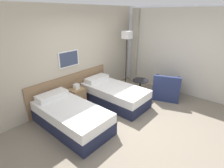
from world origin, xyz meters
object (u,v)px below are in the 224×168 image
(bed_near_door, at_px, (71,117))
(floor_lamp, at_px, (127,40))
(side_table, at_px, (140,85))
(nightstand, at_px, (77,96))
(armchair, at_px, (166,89))
(bed_near_window, at_px, (114,94))

(bed_near_door, height_order, floor_lamp, floor_lamp)
(floor_lamp, xyz_separation_m, side_table, (-0.36, -0.83, -1.28))
(nightstand, bearing_deg, side_table, -32.49)
(bed_near_door, height_order, armchair, armchair)
(bed_near_window, xyz_separation_m, side_table, (0.89, -0.33, 0.11))
(bed_near_door, xyz_separation_m, floor_lamp, (2.80, 0.50, 1.39))
(side_table, xyz_separation_m, armchair, (0.45, -0.67, -0.11))
(bed_near_window, height_order, floor_lamp, floor_lamp)
(armchair, bearing_deg, floor_lamp, -17.18)
(bed_near_window, height_order, side_table, bed_near_window)
(bed_near_door, relative_size, side_table, 3.54)
(armchair, bearing_deg, bed_near_door, 50.20)
(nightstand, bearing_deg, bed_near_window, -43.20)
(side_table, height_order, armchair, armchair)
(bed_near_door, xyz_separation_m, bed_near_window, (1.55, 0.00, 0.00))
(bed_near_window, bearing_deg, floor_lamp, 22.04)
(side_table, bearing_deg, nightstand, 147.51)
(bed_near_door, bearing_deg, bed_near_window, 0.00)
(nightstand, bearing_deg, armchair, -39.35)
(floor_lamp, bearing_deg, side_table, -113.35)
(bed_near_window, xyz_separation_m, floor_lamp, (1.25, 0.50, 1.39))
(floor_lamp, distance_m, side_table, 1.57)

